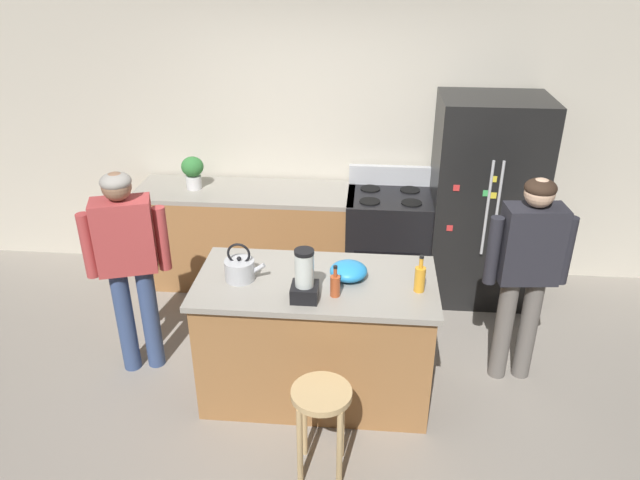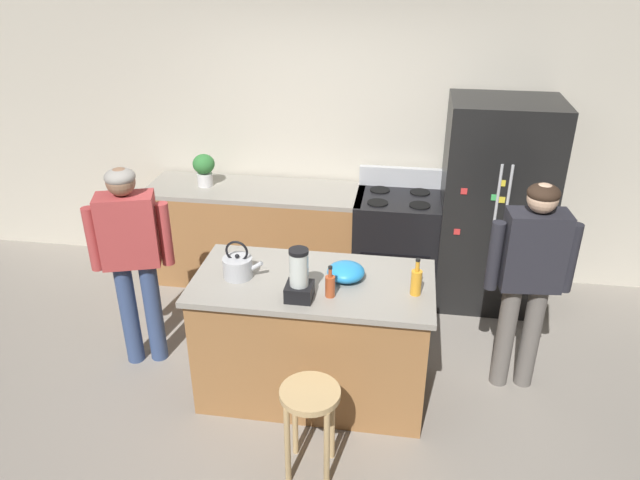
# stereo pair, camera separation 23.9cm
# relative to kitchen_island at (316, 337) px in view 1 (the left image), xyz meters

# --- Properties ---
(ground_plane) EXTENTS (14.00, 14.00, 0.00)m
(ground_plane) POSITION_rel_kitchen_island_xyz_m (0.00, 0.00, -0.47)
(ground_plane) COLOR gray
(back_wall) EXTENTS (8.00, 0.10, 2.70)m
(back_wall) POSITION_rel_kitchen_island_xyz_m (0.00, 1.95, 0.88)
(back_wall) COLOR beige
(back_wall) RESTS_ON ground_plane
(kitchen_island) EXTENTS (1.61, 0.82, 0.93)m
(kitchen_island) POSITION_rel_kitchen_island_xyz_m (0.00, 0.00, 0.00)
(kitchen_island) COLOR #9E6B3D
(kitchen_island) RESTS_ON ground_plane
(back_counter_run) EXTENTS (2.00, 0.64, 0.93)m
(back_counter_run) POSITION_rel_kitchen_island_xyz_m (-0.80, 1.55, -0.00)
(back_counter_run) COLOR #9E6B3D
(back_counter_run) RESTS_ON ground_plane
(refrigerator) EXTENTS (0.90, 0.73, 1.83)m
(refrigerator) POSITION_rel_kitchen_island_xyz_m (1.33, 1.50, 0.45)
(refrigerator) COLOR black
(refrigerator) RESTS_ON ground_plane
(stove_range) EXTENTS (0.76, 0.65, 1.11)m
(stove_range) POSITION_rel_kitchen_island_xyz_m (0.52, 1.52, 0.01)
(stove_range) COLOR black
(stove_range) RESTS_ON ground_plane
(person_by_island_left) EXTENTS (0.59, 0.33, 1.59)m
(person_by_island_left) POSITION_rel_kitchen_island_xyz_m (-1.36, 0.16, 0.50)
(person_by_island_left) COLOR #384C7A
(person_by_island_left) RESTS_ON ground_plane
(person_by_sink_right) EXTENTS (0.60, 0.26, 1.59)m
(person_by_sink_right) POSITION_rel_kitchen_island_xyz_m (1.44, 0.31, 0.49)
(person_by_sink_right) COLOR #66605B
(person_by_sink_right) RESTS_ON ground_plane
(bar_stool) EXTENTS (0.36, 0.36, 0.62)m
(bar_stool) POSITION_rel_kitchen_island_xyz_m (0.10, -0.74, 0.02)
(bar_stool) COLOR tan
(bar_stool) RESTS_ON ground_plane
(potted_plant) EXTENTS (0.20, 0.20, 0.30)m
(potted_plant) POSITION_rel_kitchen_island_xyz_m (-1.27, 1.55, 0.64)
(potted_plant) COLOR silver
(potted_plant) RESTS_ON back_counter_run
(blender_appliance) EXTENTS (0.17, 0.17, 0.35)m
(blender_appliance) POSITION_rel_kitchen_island_xyz_m (-0.05, -0.24, 0.61)
(blender_appliance) COLOR black
(blender_appliance) RESTS_ON kitchen_island
(bottle_cooking_sauce) EXTENTS (0.06, 0.06, 0.22)m
(bottle_cooking_sauce) POSITION_rel_kitchen_island_xyz_m (0.14, -0.18, 0.54)
(bottle_cooking_sauce) COLOR #B24C26
(bottle_cooking_sauce) RESTS_ON kitchen_island
(bottle_soda) EXTENTS (0.07, 0.07, 0.26)m
(bottle_soda) POSITION_rel_kitchen_island_xyz_m (0.68, -0.07, 0.56)
(bottle_soda) COLOR orange
(bottle_soda) RESTS_ON kitchen_island
(mixing_bowl) EXTENTS (0.25, 0.25, 0.11)m
(mixing_bowl) POSITION_rel_kitchen_island_xyz_m (0.21, 0.04, 0.52)
(mixing_bowl) COLOR #268CD8
(mixing_bowl) RESTS_ON kitchen_island
(tea_kettle) EXTENTS (0.28, 0.20, 0.27)m
(tea_kettle) POSITION_rel_kitchen_island_xyz_m (-0.50, -0.03, 0.54)
(tea_kettle) COLOR #B7BABF
(tea_kettle) RESTS_ON kitchen_island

